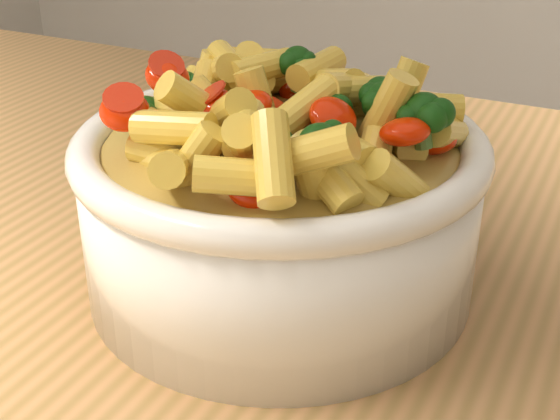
% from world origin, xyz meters
% --- Properties ---
extents(serving_bowl, '(0.23, 0.23, 0.10)m').
position_xyz_m(serving_bowl, '(0.02, 0.02, 0.95)').
color(serving_bowl, white).
rests_on(serving_bowl, table).
extents(pasta_salad, '(0.18, 0.18, 0.04)m').
position_xyz_m(pasta_salad, '(0.02, 0.02, 1.01)').
color(pasta_salad, '#FFE350').
rests_on(pasta_salad, serving_bowl).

